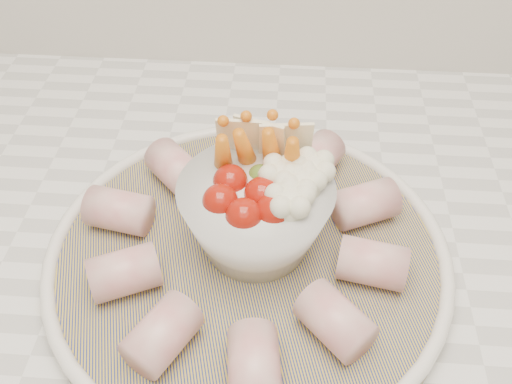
{
  "coord_description": "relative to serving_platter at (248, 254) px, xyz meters",
  "views": [
    {
      "loc": [
        -0.1,
        1.12,
        1.31
      ],
      "look_at": [
        -0.12,
        1.44,
        1.0
      ],
      "focal_mm": 40.0,
      "sensor_mm": 36.0,
      "label": 1
    }
  ],
  "objects": [
    {
      "name": "serving_platter",
      "position": [
        0.0,
        0.0,
        0.0
      ],
      "size": [
        0.42,
        0.42,
        0.02
      ],
      "color": "navy",
      "rests_on": "kitchen_counter"
    },
    {
      "name": "veggie_bowl",
      "position": [
        0.01,
        0.01,
        0.05
      ],
      "size": [
        0.13,
        0.13,
        0.11
      ],
      "color": "silver",
      "rests_on": "serving_platter"
    },
    {
      "name": "cured_meat_rolls",
      "position": [
        -0.0,
        0.0,
        0.02
      ],
      "size": [
        0.27,
        0.28,
        0.04
      ],
      "color": "#C3595E",
      "rests_on": "serving_platter"
    }
  ]
}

